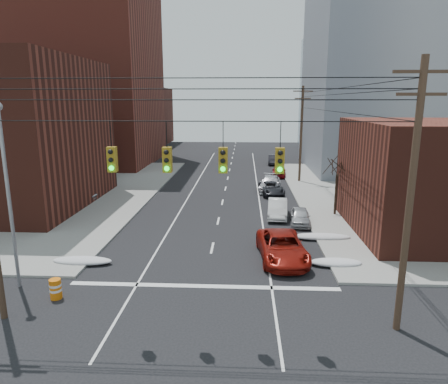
# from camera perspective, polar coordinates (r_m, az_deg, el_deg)

# --- Properties ---
(ground) EXTENTS (160.00, 160.00, 0.00)m
(ground) POSITION_cam_1_polar(r_m,az_deg,el_deg) (15.69, -5.55, -23.80)
(ground) COLOR black
(ground) RESTS_ON ground
(building_brick_tall) EXTENTS (24.00, 20.00, 30.00)m
(building_brick_tall) POSITION_cam_1_polar(r_m,az_deg,el_deg) (66.03, -21.24, 16.99)
(building_brick_tall) COLOR maroon
(building_brick_tall) RESTS_ON ground
(building_brick_far) EXTENTS (22.00, 18.00, 12.00)m
(building_brick_far) POSITION_cam_1_polar(r_m,az_deg,el_deg) (90.92, -15.26, 10.37)
(building_brick_far) COLOR #502118
(building_brick_far) RESTS_ON ground
(building_office) EXTENTS (22.00, 20.00, 25.00)m
(building_office) POSITION_cam_1_polar(r_m,az_deg,el_deg) (59.93, 23.24, 14.92)
(building_office) COLOR gray
(building_office) RESTS_ON ground
(building_glass) EXTENTS (20.00, 18.00, 22.00)m
(building_glass) POSITION_cam_1_polar(r_m,az_deg,el_deg) (85.32, 18.40, 13.39)
(building_glass) COLOR gray
(building_glass) RESTS_ON ground
(utility_pole_right) EXTENTS (2.20, 0.28, 11.00)m
(utility_pole_right) POSITION_cam_1_polar(r_m,az_deg,el_deg) (17.11, 25.10, -0.42)
(utility_pole_right) COLOR #473323
(utility_pole_right) RESTS_ON ground
(utility_pole_far) EXTENTS (2.20, 0.28, 11.00)m
(utility_pole_far) POSITION_cam_1_polar(r_m,az_deg,el_deg) (47.01, 10.98, 8.33)
(utility_pole_far) COLOR #473323
(utility_pole_far) RESTS_ON ground
(traffic_signals) EXTENTS (17.00, 0.42, 2.02)m
(traffic_signals) POSITION_cam_1_polar(r_m,az_deg,el_deg) (15.67, -4.18, 4.81)
(traffic_signals) COLOR black
(traffic_signals) RESTS_ON ground
(street_light) EXTENTS (0.44, 0.44, 9.32)m
(street_light) POSITION_cam_1_polar(r_m,az_deg,el_deg) (22.07, -28.61, 1.34)
(street_light) COLOR gray
(street_light) RESTS_ON ground
(bare_tree) EXTENTS (2.09, 2.20, 4.93)m
(bare_tree) POSITION_cam_1_polar(r_m,az_deg,el_deg) (34.03, 15.72, 0.49)
(bare_tree) COLOR black
(bare_tree) RESTS_ON ground
(snow_nw) EXTENTS (3.50, 1.08, 0.42)m
(snow_nw) POSITION_cam_1_polar(r_m,az_deg,el_deg) (25.14, -19.58, -9.23)
(snow_nw) COLOR silver
(snow_nw) RESTS_ON ground
(snow_ne) EXTENTS (3.00, 1.08, 0.42)m
(snow_ne) POSITION_cam_1_polar(r_m,az_deg,el_deg) (24.36, 15.69, -9.67)
(snow_ne) COLOR silver
(snow_ne) RESTS_ON ground
(snow_east_far) EXTENTS (4.00, 1.08, 0.42)m
(snow_east_far) POSITION_cam_1_polar(r_m,az_deg,el_deg) (28.48, 13.74, -6.22)
(snow_east_far) COLOR silver
(snow_east_far) RESTS_ON ground
(red_pickup) EXTENTS (3.07, 5.90, 1.59)m
(red_pickup) POSITION_cam_1_polar(r_m,az_deg,el_deg) (24.41, 8.29, -7.78)
(red_pickup) COLOR maroon
(red_pickup) RESTS_ON ground
(parked_car_a) EXTENTS (1.75, 3.76, 1.25)m
(parked_car_a) POSITION_cam_1_polar(r_m,az_deg,el_deg) (31.48, 10.83, -3.44)
(parked_car_a) COLOR #B5B5BA
(parked_car_a) RESTS_ON ground
(parked_car_b) EXTENTS (1.88, 4.50, 1.45)m
(parked_car_b) POSITION_cam_1_polar(r_m,az_deg,el_deg) (33.07, 7.66, -2.35)
(parked_car_b) COLOR silver
(parked_car_b) RESTS_ON ground
(parked_car_c) EXTENTS (2.73, 4.86, 1.28)m
(parked_car_c) POSITION_cam_1_polar(r_m,az_deg,el_deg) (40.85, 6.78, 0.51)
(parked_car_c) COLOR black
(parked_car_c) RESTS_ON ground
(parked_car_d) EXTENTS (2.83, 5.54, 1.54)m
(parked_car_d) POSITION_cam_1_polar(r_m,az_deg,el_deg) (42.53, 6.63, 1.18)
(parked_car_d) COLOR #BCBBC0
(parked_car_d) RESTS_ON ground
(parked_car_e) EXTENTS (2.05, 4.27, 1.41)m
(parked_car_e) POSITION_cam_1_polar(r_m,az_deg,el_deg) (50.82, 7.86, 2.99)
(parked_car_e) COLOR maroon
(parked_car_e) RESTS_ON ground
(parked_car_f) EXTENTS (1.79, 4.44, 1.43)m
(parked_car_f) POSITION_cam_1_polar(r_m,az_deg,el_deg) (60.57, 7.09, 4.62)
(parked_car_f) COLOR black
(parked_car_f) RESTS_ON ground
(lot_car_a) EXTENTS (4.16, 1.68, 1.34)m
(lot_car_a) POSITION_cam_1_polar(r_m,az_deg,el_deg) (41.42, -20.69, 0.17)
(lot_car_a) COLOR white
(lot_car_a) RESTS_ON sidewalk_nw
(lot_car_b) EXTENTS (4.73, 2.22, 1.31)m
(lot_car_b) POSITION_cam_1_polar(r_m,az_deg,el_deg) (40.23, -20.95, -0.23)
(lot_car_b) COLOR #BCBBC1
(lot_car_b) RESTS_ON sidewalk_nw
(lot_car_c) EXTENTS (4.37, 2.06, 1.23)m
(lot_car_c) POSITION_cam_1_polar(r_m,az_deg,el_deg) (40.10, -25.25, -0.72)
(lot_car_c) COLOR black
(lot_car_c) RESTS_ON sidewalk_nw
(lot_car_d) EXTENTS (4.05, 1.79, 1.35)m
(lot_car_d) POSITION_cam_1_polar(r_m,az_deg,el_deg) (41.70, -24.86, -0.11)
(lot_car_d) COLOR #ABABB0
(lot_car_d) RESTS_ON sidewalk_nw
(construction_barrel) EXTENTS (0.72, 0.72, 0.99)m
(construction_barrel) POSITION_cam_1_polar(r_m,az_deg,el_deg) (21.42, -22.92, -12.60)
(construction_barrel) COLOR orange
(construction_barrel) RESTS_ON ground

